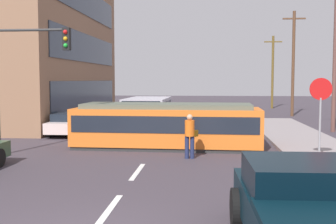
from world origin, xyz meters
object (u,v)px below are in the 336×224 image
(city_bus, at_px, (148,110))
(parked_sedan_far, at_px, (74,123))
(stop_sign, at_px, (321,102))
(traffic_light_mast, at_px, (26,64))
(streetcar_tram, at_px, (167,125))
(utility_pole_distant, at_px, (273,71))
(utility_pole_mid, at_px, (335,57))
(pedestrian_crossing, at_px, (190,134))
(utility_pole_far, at_px, (293,62))
(pickup_truck_parked, at_px, (310,213))

(city_bus, xyz_separation_m, parked_sedan_far, (-3.45, -4.28, -0.41))
(parked_sedan_far, bearing_deg, stop_sign, -33.31)
(city_bus, xyz_separation_m, traffic_light_mast, (-3.21, -10.71, 2.51))
(streetcar_tram, bearing_deg, utility_pole_distant, 71.82)
(stop_sign, height_order, utility_pole_mid, utility_pole_mid)
(parked_sedan_far, relative_size, utility_pole_distant, 0.58)
(pedestrian_crossing, xyz_separation_m, utility_pole_far, (7.59, 19.10, 3.45))
(pickup_truck_parked, height_order, utility_pole_distant, utility_pole_distant)
(traffic_light_mast, height_order, utility_pole_distant, utility_pole_distant)
(pickup_truck_parked, distance_m, utility_pole_mid, 18.69)
(city_bus, bearing_deg, parked_sedan_far, -128.84)
(city_bus, height_order, parked_sedan_far, city_bus)
(stop_sign, xyz_separation_m, utility_pole_mid, (3.29, 9.62, 2.05))
(utility_pole_mid, distance_m, utility_pole_far, 10.30)
(utility_pole_mid, distance_m, utility_pole_distant, 19.56)
(city_bus, bearing_deg, utility_pole_mid, -9.96)
(stop_sign, relative_size, utility_pole_mid, 0.35)
(utility_pole_distant, bearing_deg, utility_pole_mid, -88.87)
(stop_sign, relative_size, utility_pole_distant, 0.39)
(pedestrian_crossing, xyz_separation_m, traffic_light_mast, (-6.29, -0.00, 2.60))
(streetcar_tram, xyz_separation_m, stop_sign, (5.61, -3.29, 1.20))
(utility_pole_distant, bearing_deg, city_bus, -120.72)
(utility_pole_far, bearing_deg, traffic_light_mast, -125.98)
(city_bus, height_order, traffic_light_mast, traffic_light_mast)
(stop_sign, bearing_deg, streetcar_tram, 149.60)
(parked_sedan_far, height_order, traffic_light_mast, traffic_light_mast)
(pickup_truck_parked, height_order, utility_pole_far, utility_pole_far)
(pedestrian_crossing, xyz_separation_m, utility_pole_distant, (7.41, 28.36, 2.94))
(pedestrian_crossing, distance_m, traffic_light_mast, 6.80)
(streetcar_tram, bearing_deg, pedestrian_crossing, -66.07)
(stop_sign, bearing_deg, city_bus, 123.33)
(city_bus, bearing_deg, stop_sign, -56.67)
(pedestrian_crossing, bearing_deg, streetcar_tram, 113.93)
(traffic_light_mast, bearing_deg, utility_pole_far, 54.02)
(pickup_truck_parked, relative_size, traffic_light_mast, 1.00)
(stop_sign, bearing_deg, pickup_truck_parked, -105.74)
(streetcar_tram, distance_m, utility_pole_distant, 27.40)
(pedestrian_crossing, height_order, utility_pole_mid, utility_pole_mid)
(utility_pole_distant, bearing_deg, utility_pole_far, -88.91)
(stop_sign, bearing_deg, parked_sedan_far, 146.69)
(city_bus, distance_m, pickup_truck_parked, 20.16)
(city_bus, relative_size, pickup_truck_parked, 1.01)
(city_bus, height_order, pickup_truck_parked, city_bus)
(utility_pole_distant, bearing_deg, traffic_light_mast, -115.78)
(utility_pole_far, bearing_deg, utility_pole_mid, -88.83)
(pedestrian_crossing, relative_size, traffic_light_mast, 0.33)
(pedestrian_crossing, distance_m, parked_sedan_far, 9.16)
(pickup_truck_parked, relative_size, parked_sedan_far, 1.18)
(streetcar_tram, relative_size, city_bus, 1.59)
(parked_sedan_far, xyz_separation_m, traffic_light_mast, (0.24, -6.43, 2.92))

